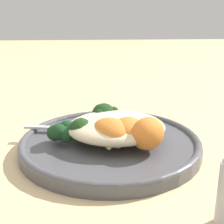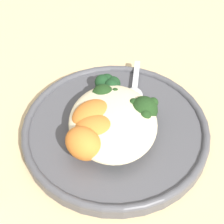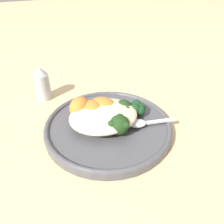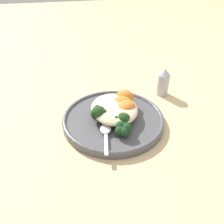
{
  "view_description": "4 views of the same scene",
  "coord_description": "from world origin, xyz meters",
  "px_view_note": "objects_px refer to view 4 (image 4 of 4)",
  "views": [
    {
      "loc": [
        0.02,
        0.43,
        0.21
      ],
      "look_at": [
        -0.01,
        -0.03,
        0.06
      ],
      "focal_mm": 50.0,
      "sensor_mm": 36.0,
      "label": 1
    },
    {
      "loc": [
        -0.37,
        0.01,
        0.44
      ],
      "look_at": [
        -0.01,
        -0.01,
        0.05
      ],
      "focal_mm": 60.0,
      "sensor_mm": 36.0,
      "label": 2
    },
    {
      "loc": [
        -0.14,
        -0.37,
        0.32
      ],
      "look_at": [
        0.01,
        -0.0,
        0.04
      ],
      "focal_mm": 35.0,
      "sensor_mm": 36.0,
      "label": 3
    },
    {
      "loc": [
        0.46,
        -0.13,
        0.38
      ],
      "look_at": [
        0.0,
        -0.02,
        0.04
      ],
      "focal_mm": 35.0,
      "sensor_mm": 36.0,
      "label": 4
    }
  ],
  "objects_px": {
    "sweet_potato_chunk_0": "(125,97)",
    "kale_tuft": "(123,128)",
    "broccoli_stalk_0": "(114,102)",
    "sweet_potato_chunk_2": "(121,104)",
    "broccoli_stalk_2": "(103,113)",
    "plate": "(113,119)",
    "sweet_potato_chunk_1": "(125,108)",
    "salt_shaker": "(163,82)",
    "broccoli_stalk_1": "(115,110)",
    "quinoa_mound": "(114,109)",
    "broccoli_stalk_3": "(114,117)",
    "broccoli_stalk_4": "(123,119)",
    "spoon": "(106,132)"
  },
  "relations": [
    {
      "from": "sweet_potato_chunk_0",
      "to": "kale_tuft",
      "type": "xyz_separation_m",
      "value": [
        0.12,
        -0.04,
        -0.01
      ]
    },
    {
      "from": "broccoli_stalk_0",
      "to": "sweet_potato_chunk_2",
      "type": "bearing_deg",
      "value": -173.3
    },
    {
      "from": "kale_tuft",
      "to": "broccoli_stalk_2",
      "type": "bearing_deg",
      "value": -151.27
    },
    {
      "from": "plate",
      "to": "sweet_potato_chunk_1",
      "type": "relative_size",
      "value": 4.29
    },
    {
      "from": "broccoli_stalk_2",
      "to": "kale_tuft",
      "type": "distance_m",
      "value": 0.08
    },
    {
      "from": "salt_shaker",
      "to": "kale_tuft",
      "type": "bearing_deg",
      "value": -44.96
    },
    {
      "from": "broccoli_stalk_2",
      "to": "salt_shaker",
      "type": "bearing_deg",
      "value": -155.6
    },
    {
      "from": "broccoli_stalk_0",
      "to": "broccoli_stalk_1",
      "type": "height_order",
      "value": "broccoli_stalk_1"
    },
    {
      "from": "plate",
      "to": "sweet_potato_chunk_0",
      "type": "xyz_separation_m",
      "value": [
        -0.05,
        0.05,
        0.03
      ]
    },
    {
      "from": "quinoa_mound",
      "to": "broccoli_stalk_3",
      "type": "bearing_deg",
      "value": -14.13
    },
    {
      "from": "broccoli_stalk_2",
      "to": "plate",
      "type": "bearing_deg",
      "value": -170.97
    },
    {
      "from": "quinoa_mound",
      "to": "broccoli_stalk_3",
      "type": "relative_size",
      "value": 1.41
    },
    {
      "from": "broccoli_stalk_1",
      "to": "broccoli_stalk_4",
      "type": "xyz_separation_m",
      "value": [
        0.05,
        0.01,
        0.0
      ]
    },
    {
      "from": "sweet_potato_chunk_1",
      "to": "kale_tuft",
      "type": "height_order",
      "value": "sweet_potato_chunk_1"
    },
    {
      "from": "sweet_potato_chunk_1",
      "to": "spoon",
      "type": "height_order",
      "value": "sweet_potato_chunk_1"
    },
    {
      "from": "broccoli_stalk_3",
      "to": "salt_shaker",
      "type": "xyz_separation_m",
      "value": [
        -0.13,
        0.2,
        0.01
      ]
    },
    {
      "from": "sweet_potato_chunk_0",
      "to": "broccoli_stalk_4",
      "type": "bearing_deg",
      "value": -19.68
    },
    {
      "from": "plate",
      "to": "salt_shaker",
      "type": "bearing_deg",
      "value": 120.07
    },
    {
      "from": "kale_tuft",
      "to": "salt_shaker",
      "type": "xyz_separation_m",
      "value": [
        -0.19,
        0.19,
        0.01
      ]
    },
    {
      "from": "broccoli_stalk_0",
      "to": "broccoli_stalk_3",
      "type": "distance_m",
      "value": 0.07
    },
    {
      "from": "broccoli_stalk_1",
      "to": "broccoli_stalk_2",
      "type": "relative_size",
      "value": 0.67
    },
    {
      "from": "broccoli_stalk_1",
      "to": "sweet_potato_chunk_0",
      "type": "height_order",
      "value": "sweet_potato_chunk_0"
    },
    {
      "from": "sweet_potato_chunk_1",
      "to": "spoon",
      "type": "xyz_separation_m",
      "value": [
        0.06,
        -0.07,
        -0.02
      ]
    },
    {
      "from": "quinoa_mound",
      "to": "broccoli_stalk_0",
      "type": "xyz_separation_m",
      "value": [
        -0.04,
        0.01,
        -0.01
      ]
    },
    {
      "from": "broccoli_stalk_0",
      "to": "sweet_potato_chunk_0",
      "type": "bearing_deg",
      "value": -113.75
    },
    {
      "from": "broccoli_stalk_4",
      "to": "spoon",
      "type": "bearing_deg",
      "value": -29.22
    },
    {
      "from": "broccoli_stalk_1",
      "to": "sweet_potato_chunk_2",
      "type": "relative_size",
      "value": 1.41
    },
    {
      "from": "broccoli_stalk_3",
      "to": "sweet_potato_chunk_1",
      "type": "relative_size",
      "value": 1.62
    },
    {
      "from": "spoon",
      "to": "broccoli_stalk_1",
      "type": "bearing_deg",
      "value": 161.53
    },
    {
      "from": "sweet_potato_chunk_2",
      "to": "broccoli_stalk_3",
      "type": "bearing_deg",
      "value": -35.98
    },
    {
      "from": "quinoa_mound",
      "to": "kale_tuft",
      "type": "xyz_separation_m",
      "value": [
        0.08,
        0.0,
        -0.0
      ]
    },
    {
      "from": "sweet_potato_chunk_0",
      "to": "sweet_potato_chunk_2",
      "type": "height_order",
      "value": "sweet_potato_chunk_0"
    },
    {
      "from": "broccoli_stalk_3",
      "to": "sweet_potato_chunk_1",
      "type": "bearing_deg",
      "value": -174.91
    },
    {
      "from": "sweet_potato_chunk_0",
      "to": "sweet_potato_chunk_1",
      "type": "distance_m",
      "value": 0.05
    },
    {
      "from": "kale_tuft",
      "to": "sweet_potato_chunk_2",
      "type": "bearing_deg",
      "value": 167.77
    },
    {
      "from": "sweet_potato_chunk_1",
      "to": "sweet_potato_chunk_0",
      "type": "bearing_deg",
      "value": 164.6
    },
    {
      "from": "sweet_potato_chunk_0",
      "to": "kale_tuft",
      "type": "distance_m",
      "value": 0.13
    },
    {
      "from": "broccoli_stalk_3",
      "to": "sweet_potato_chunk_2",
      "type": "height_order",
      "value": "sweet_potato_chunk_2"
    },
    {
      "from": "broccoli_stalk_2",
      "to": "sweet_potato_chunk_0",
      "type": "bearing_deg",
      "value": -147.16
    },
    {
      "from": "broccoli_stalk_4",
      "to": "salt_shaker",
      "type": "xyz_separation_m",
      "value": [
        -0.15,
        0.18,
        0.01
      ]
    },
    {
      "from": "broccoli_stalk_3",
      "to": "salt_shaker",
      "type": "bearing_deg",
      "value": -168.48
    },
    {
      "from": "sweet_potato_chunk_2",
      "to": "spoon",
      "type": "relative_size",
      "value": 0.56
    },
    {
      "from": "quinoa_mound",
      "to": "kale_tuft",
      "type": "relative_size",
      "value": 3.48
    },
    {
      "from": "plate",
      "to": "salt_shaker",
      "type": "xyz_separation_m",
      "value": [
        -0.11,
        0.19,
        0.03
      ]
    },
    {
      "from": "plate",
      "to": "sweet_potato_chunk_1",
      "type": "height_order",
      "value": "sweet_potato_chunk_1"
    },
    {
      "from": "broccoli_stalk_3",
      "to": "sweet_potato_chunk_0",
      "type": "bearing_deg",
      "value": -147.96
    },
    {
      "from": "kale_tuft",
      "to": "spoon",
      "type": "relative_size",
      "value": 0.4
    },
    {
      "from": "salt_shaker",
      "to": "sweet_potato_chunk_0",
      "type": "bearing_deg",
      "value": -66.94
    },
    {
      "from": "quinoa_mound",
      "to": "sweet_potato_chunk_2",
      "type": "height_order",
      "value": "sweet_potato_chunk_2"
    },
    {
      "from": "sweet_potato_chunk_0",
      "to": "sweet_potato_chunk_1",
      "type": "xyz_separation_m",
      "value": [
        0.05,
        -0.01,
        -0.0
      ]
    }
  ]
}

